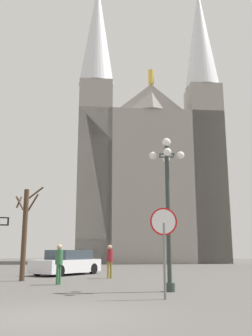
% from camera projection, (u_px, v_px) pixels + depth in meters
% --- Properties ---
extents(ground_plane, '(120.00, 120.00, 0.00)m').
position_uv_depth(ground_plane, '(47.00, 317.00, 8.27)').
color(ground_plane, '#514F4C').
extents(cathedral, '(18.70, 15.18, 36.13)m').
position_uv_depth(cathedral, '(147.00, 172.00, 47.63)').
color(cathedral, gray).
rests_on(cathedral, ground).
extents(stop_sign, '(0.84, 0.20, 2.72)m').
position_uv_depth(stop_sign, '(164.00, 234.00, 11.54)').
color(stop_sign, slate).
rests_on(stop_sign, ground).
extents(street_lamp, '(1.33, 1.33, 5.63)m').
position_uv_depth(street_lamp, '(168.00, 195.00, 13.97)').
color(street_lamp, '#2D3833').
rests_on(street_lamp, ground).
extents(bare_tree, '(1.34, 1.35, 4.58)m').
position_uv_depth(bare_tree, '(25.00, 230.00, 18.39)').
color(bare_tree, '#473323').
rests_on(bare_tree, ground).
extents(parked_car_near_white, '(3.83, 4.76, 1.45)m').
position_uv_depth(parked_car_near_white, '(67.00, 263.00, 22.54)').
color(parked_car_near_white, silver).
rests_on(parked_car_near_white, ground).
extents(pedestrian_walking, '(0.32, 0.32, 1.68)m').
position_uv_depth(pedestrian_walking, '(59.00, 260.00, 16.13)').
color(pedestrian_walking, '#33663F').
rests_on(pedestrian_walking, ground).
extents(pedestrian_standing, '(0.32, 0.32, 1.70)m').
position_uv_depth(pedestrian_standing, '(110.00, 258.00, 19.69)').
color(pedestrian_standing, olive).
rests_on(pedestrian_standing, ground).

